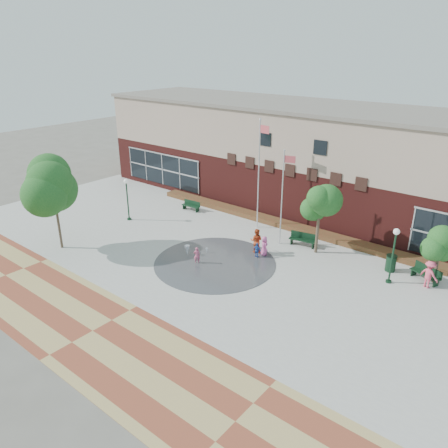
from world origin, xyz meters
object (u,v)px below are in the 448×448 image
Objects in this scene: child_splash at (197,255)px; flagpole_right at (283,193)px; trash_can at (391,263)px; tree_big_left at (53,186)px; flagpole_left at (259,169)px; bench_left at (191,207)px.

flagpole_right is at bearing -151.88° from child_splash.
child_splash is (-10.74, -7.27, 0.02)m from trash_can.
tree_big_left reaches higher than trash_can.
flagpole_left is at bearing 53.73° from tree_big_left.
trash_can is (7.99, 0.95, -3.46)m from flagpole_right.
child_splash is at bearing -49.11° from bench_left.
flagpole_right is 8.76m from trash_can.
flagpole_right is at bearing -173.20° from trash_can.
bench_left is 1.51× the size of child_splash.
flagpole_right is at bearing -10.21° from bench_left.
child_splash is (9.48, 4.48, -4.20)m from tree_big_left.
tree_big_left is (-2.05, -11.83, 4.51)m from bench_left.
bench_left is at bearing 80.15° from tree_big_left.
flagpole_left reaches higher than trash_can.
flagpole_right reaches higher than child_splash.
flagpole_left reaches higher than tree_big_left.
flagpole_left is at bearing 136.43° from flagpole_right.
trash_can is 12.97m from child_splash.
child_splash is (-2.75, -6.32, -3.44)m from flagpole_right.
flagpole_left is at bearing -125.24° from child_splash.
tree_big_left reaches higher than child_splash.
tree_big_left is at bearing -149.86° from trash_can.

